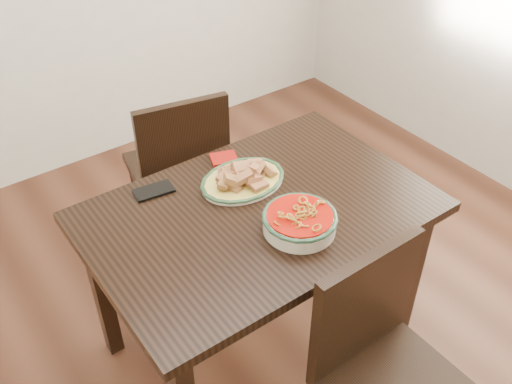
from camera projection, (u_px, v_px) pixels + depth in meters
floor at (272, 325)px, 2.58m from camera, size 3.50×3.50×0.00m
dining_table at (259, 228)px, 2.12m from camera, size 1.23×0.82×0.75m
chair_far at (180, 166)px, 2.70m from camera, size 0.49×0.49×0.89m
chair_near at (382, 360)px, 1.84m from camera, size 0.42×0.42×0.89m
fish_plate at (243, 173)px, 2.15m from camera, size 0.34×0.26×0.11m
noodle_bowl at (300, 220)px, 1.94m from camera, size 0.26×0.26×0.08m
smartphone at (154, 191)px, 2.13m from camera, size 0.16×0.10×0.01m
napkin at (224, 158)px, 2.30m from camera, size 0.13×0.12×0.01m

